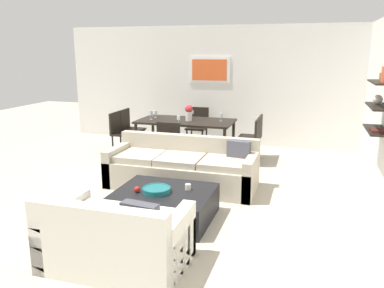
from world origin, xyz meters
name	(u,v)px	position (x,y,z in m)	size (l,w,h in m)	color
ground_plane	(175,193)	(0.00, 0.00, 0.00)	(18.00, 18.00, 0.00)	#BCB29E
back_wall_unit	(238,86)	(0.29, 3.53, 1.35)	(8.40, 0.09, 2.70)	silver
sofa_beige	(183,169)	(0.02, 0.34, 0.29)	(2.36, 0.90, 0.78)	#B2A893
loveseat_white	(116,239)	(0.12, -2.13, 0.29)	(1.40, 0.90, 0.78)	silver
coffee_table	(164,205)	(0.17, -0.92, 0.19)	(1.24, 1.04, 0.38)	black
decorative_bowl	(157,190)	(0.10, -0.99, 0.42)	(0.36, 0.36, 0.07)	#19666B
candle_jar	(188,187)	(0.45, -0.77, 0.42)	(0.08, 0.08, 0.07)	silver
apple_on_coffee_table	(137,189)	(-0.14, -1.06, 0.42)	(0.08, 0.08, 0.08)	red
dining_table	(186,123)	(-0.52, 2.16, 0.69)	(1.95, 1.01, 0.75)	black
dining_chair_right_near	(251,139)	(0.86, 1.94, 0.50)	(0.44, 0.44, 0.88)	black
dining_chair_right_far	(254,134)	(0.86, 2.39, 0.50)	(0.44, 0.44, 0.88)	black
dining_chair_head	(198,124)	(-0.52, 3.08, 0.50)	(0.44, 0.44, 0.88)	black
dining_chair_foot	(171,142)	(-0.52, 1.25, 0.50)	(0.44, 0.44, 0.88)	black
dining_chair_left_near	(120,130)	(-1.91, 1.94, 0.50)	(0.44, 0.44, 0.88)	black
dining_chair_left_far	(130,126)	(-1.91, 2.39, 0.50)	(0.44, 0.44, 0.88)	black
wine_glass_left_far	(156,113)	(-1.24, 2.29, 0.86)	(0.07, 0.07, 0.15)	silver
wine_glass_right_far	(221,115)	(0.19, 2.29, 0.86)	(0.06, 0.06, 0.16)	silver
wine_glass_left_near	(151,113)	(-1.24, 2.04, 0.88)	(0.07, 0.07, 0.18)	silver
wine_glass_head	(192,112)	(-0.52, 2.61, 0.85)	(0.07, 0.07, 0.14)	silver
wine_glass_foot	(179,118)	(-0.52, 1.72, 0.87)	(0.06, 0.06, 0.17)	silver
centerpiece_vase	(189,112)	(-0.44, 2.13, 0.93)	(0.16, 0.16, 0.32)	silver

